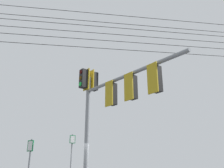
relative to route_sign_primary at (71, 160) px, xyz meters
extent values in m
cylinder|color=gray|center=(-2.00, -0.21, 0.95)|extent=(0.20, 0.20, 5.58)
cylinder|color=gray|center=(-4.55, -1.06, 3.05)|extent=(5.15, 1.82, 0.14)
cube|color=black|center=(-1.91, -0.50, 3.60)|extent=(0.38, 0.38, 0.90)
cube|color=#B29319|center=(-1.96, -0.34, 3.60)|extent=(0.43, 0.18, 1.04)
cylinder|color=#360503|center=(-1.85, -0.65, 3.90)|extent=(0.20, 0.09, 0.20)
cylinder|color=#3C2703|center=(-1.85, -0.65, 3.60)|extent=(0.20, 0.09, 0.20)
cylinder|color=green|center=(-1.85, -0.65, 3.30)|extent=(0.20, 0.09, 0.20)
cube|color=black|center=(-2.09, 0.07, 3.60)|extent=(0.38, 0.38, 0.90)
cube|color=#B29319|center=(-2.04, -0.09, 3.60)|extent=(0.43, 0.18, 1.04)
cylinder|color=#360503|center=(-2.15, 0.23, 3.90)|extent=(0.20, 0.09, 0.20)
cylinder|color=#3C2703|center=(-2.15, 0.23, 3.60)|extent=(0.20, 0.09, 0.20)
cylinder|color=green|center=(-2.15, 0.23, 3.30)|extent=(0.20, 0.09, 0.20)
cube|color=black|center=(-3.66, -0.76, 2.50)|extent=(0.38, 0.38, 0.90)
cube|color=#B29319|center=(-3.71, -0.60, 2.50)|extent=(0.43, 0.19, 1.04)
cylinder|color=#360503|center=(-3.60, -0.92, 2.80)|extent=(0.20, 0.10, 0.20)
cylinder|color=#3C2703|center=(-3.60, -0.92, 2.50)|extent=(0.20, 0.10, 0.20)
cylinder|color=green|center=(-3.60, -0.92, 2.20)|extent=(0.20, 0.10, 0.20)
cube|color=black|center=(-4.74, -1.12, 2.50)|extent=(0.38, 0.38, 0.90)
cube|color=#B29319|center=(-4.80, -0.96, 2.50)|extent=(0.43, 0.17, 1.04)
cylinder|color=#360503|center=(-4.69, -1.28, 2.80)|extent=(0.20, 0.09, 0.20)
cylinder|color=#3C2703|center=(-4.69, -1.28, 2.50)|extent=(0.20, 0.09, 0.20)
cylinder|color=green|center=(-4.69, -1.28, 2.20)|extent=(0.20, 0.09, 0.20)
cube|color=black|center=(-5.83, -1.48, 2.50)|extent=(0.37, 0.37, 0.90)
cube|color=#B29319|center=(-5.88, -1.32, 2.50)|extent=(0.43, 0.16, 1.04)
cylinder|color=#360503|center=(-5.79, -1.64, 2.80)|extent=(0.20, 0.08, 0.20)
cylinder|color=#3C2703|center=(-5.79, -1.64, 2.50)|extent=(0.20, 0.08, 0.20)
cylinder|color=green|center=(-5.79, -1.64, 2.20)|extent=(0.20, 0.08, 0.20)
cylinder|color=slate|center=(0.01, 0.00, -0.29)|extent=(0.07, 0.07, 3.11)
cube|color=#0C7238|center=(-0.03, 0.00, 1.02)|extent=(0.06, 0.29, 0.40)
cube|color=white|center=(-0.05, 0.00, 1.02)|extent=(0.03, 0.23, 0.34)
cube|color=#0C7238|center=(-2.57, 2.11, 0.47)|extent=(0.22, 0.21, 0.40)
cube|color=white|center=(-2.58, 2.12, 0.47)|extent=(0.16, 0.15, 0.34)
cylinder|color=black|center=(-2.17, -1.01, 5.35)|extent=(3.70, 17.62, 0.30)
cylinder|color=black|center=(-2.17, -1.01, 5.81)|extent=(3.70, 17.62, 0.30)
cylinder|color=black|center=(-2.17, -1.01, 6.21)|extent=(3.70, 17.62, 0.30)
cylinder|color=black|center=(-2.17, -1.01, 6.62)|extent=(3.70, 17.62, 0.30)
cylinder|color=black|center=(-2.17, -1.01, 6.89)|extent=(3.70, 17.62, 0.30)
cylinder|color=black|center=(-2.17, -1.01, 7.40)|extent=(3.70, 17.62, 0.30)
camera|label=1|loc=(-12.05, 2.52, -0.20)|focal=37.22mm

